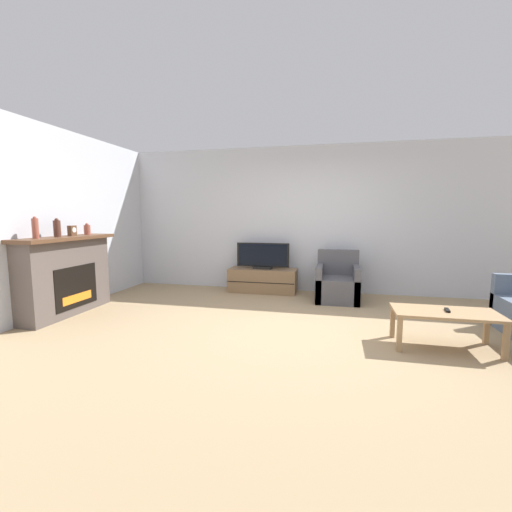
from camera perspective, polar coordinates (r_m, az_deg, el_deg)
ground_plane at (r=4.44m, az=7.21°, el=-12.06°), size 24.00×24.00×0.00m
wall_back at (r=6.48m, az=9.46°, el=6.01°), size 12.00×0.06×2.70m
wall_left at (r=5.77m, az=-30.71°, el=5.05°), size 0.06×12.00×2.70m
fireplace at (r=5.66m, az=-29.13°, el=-2.77°), size 0.47×1.57×1.13m
mantel_vase_left at (r=5.24m, az=-32.89°, el=3.93°), size 0.08×0.08×0.29m
mantel_vase_centre_left at (r=5.50m, az=-30.23°, el=4.03°), size 0.09×0.09×0.26m
mantel_vase_right at (r=5.94m, az=-26.32°, el=4.00°), size 0.10×0.10×0.18m
mantel_clock at (r=5.70m, az=-28.31°, el=3.74°), size 0.08×0.11×0.15m
tv_stand at (r=6.42m, az=1.13°, el=-4.07°), size 1.26×0.47×0.44m
tv at (r=6.34m, az=1.14°, el=-0.15°), size 0.98×0.18×0.48m
armchair at (r=5.95m, az=13.43°, el=-4.57°), size 0.70×0.76×0.83m
coffee_table at (r=4.26m, az=29.01°, el=-8.74°), size 1.07×0.53×0.41m
remote at (r=4.27m, az=29.27°, el=-7.87°), size 0.06×0.15×0.02m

